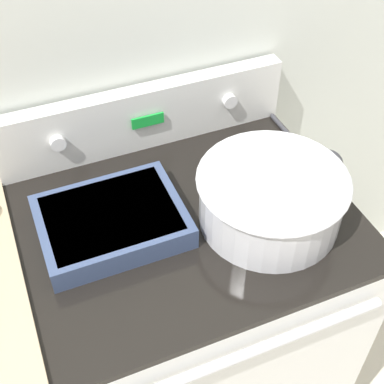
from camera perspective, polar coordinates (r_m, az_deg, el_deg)
name	(u,v)px	position (r m, az deg, el deg)	size (l,w,h in m)	color
kitchen_wall	(130,18)	(1.39, -6.68, 17.95)	(8.00, 0.05, 2.50)	silver
stove_range	(188,317)	(1.67, -0.42, -13.19)	(0.81, 0.70, 0.90)	silver
control_panel	(144,117)	(1.47, -5.13, 7.97)	(0.81, 0.07, 0.18)	silver
mixing_bowl	(271,196)	(1.27, 8.43, -0.43)	(0.36, 0.36, 0.14)	silver
casserole_dish	(111,220)	(1.27, -8.59, -3.01)	(0.34, 0.26, 0.06)	#38476B
ladle	(324,163)	(1.44, 13.91, 2.99)	(0.08, 0.33, 0.08)	#333338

